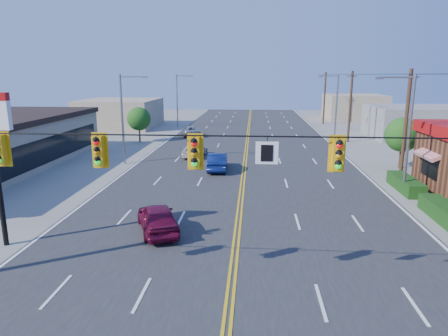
# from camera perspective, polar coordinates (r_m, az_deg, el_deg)

# --- Properties ---
(ground) EXTENTS (160.00, 160.00, 0.00)m
(ground) POSITION_cam_1_polar(r_m,az_deg,el_deg) (15.24, 0.86, -18.31)
(ground) COLOR gray
(ground) RESTS_ON ground
(road) EXTENTS (20.00, 120.00, 0.06)m
(road) POSITION_cam_1_polar(r_m,az_deg,el_deg) (33.92, 2.89, -0.34)
(road) COLOR #2D2D30
(road) RESTS_ON ground
(signal_span) EXTENTS (24.32, 0.34, 9.00)m
(signal_span) POSITION_cam_1_polar(r_m,az_deg,el_deg) (13.36, 0.42, -0.13)
(signal_span) COLOR #47301E
(signal_span) RESTS_ON ground
(streetlight_se) EXTENTS (2.55, 0.25, 8.00)m
(streetlight_se) POSITION_cam_1_polar(r_m,az_deg,el_deg) (28.99, 24.61, 5.17)
(streetlight_se) COLOR gray
(streetlight_se) RESTS_ON ground
(streetlight_ne) EXTENTS (2.55, 0.25, 8.00)m
(streetlight_ne) POSITION_cam_1_polar(r_m,az_deg,el_deg) (52.07, 15.58, 8.92)
(streetlight_ne) COLOR gray
(streetlight_ne) RESTS_ON ground
(streetlight_sw) EXTENTS (2.55, 0.25, 8.00)m
(streetlight_sw) POSITION_cam_1_polar(r_m,az_deg,el_deg) (36.99, -14.06, 7.46)
(streetlight_sw) COLOR gray
(streetlight_sw) RESTS_ON ground
(streetlight_nw) EXTENTS (2.55, 0.25, 8.00)m
(streetlight_nw) POSITION_cam_1_polar(r_m,az_deg,el_deg) (62.15, -6.54, 9.93)
(streetlight_nw) COLOR gray
(streetlight_nw) RESTS_ON ground
(utility_pole_near) EXTENTS (0.28, 0.28, 8.40)m
(utility_pole_near) POSITION_cam_1_polar(r_m,az_deg,el_deg) (33.24, 24.51, 5.51)
(utility_pole_near) COLOR #47301E
(utility_pole_near) RESTS_ON ground
(utility_pole_mid) EXTENTS (0.28, 0.28, 8.40)m
(utility_pole_mid) POSITION_cam_1_polar(r_m,az_deg,el_deg) (50.44, 17.57, 8.31)
(utility_pole_mid) COLOR #47301E
(utility_pole_mid) RESTS_ON ground
(utility_pole_far) EXTENTS (0.28, 0.28, 8.40)m
(utility_pole_far) POSITION_cam_1_polar(r_m,az_deg,el_deg) (68.05, 14.16, 9.64)
(utility_pole_far) COLOR #47301E
(utility_pole_far) RESTS_ON ground
(tree_kfc_rear) EXTENTS (2.94, 2.94, 4.41)m
(tree_kfc_rear) POSITION_cam_1_polar(r_m,az_deg,el_deg) (37.56, 24.14, 4.35)
(tree_kfc_rear) COLOR #47301E
(tree_kfc_rear) RESTS_ON ground
(tree_west) EXTENTS (2.80, 2.80, 4.20)m
(tree_west) POSITION_cam_1_polar(r_m,az_deg,el_deg) (49.22, -12.06, 6.88)
(tree_west) COLOR #47301E
(tree_west) RESTS_ON ground
(bld_east_mid) EXTENTS (12.00, 10.00, 4.00)m
(bld_east_mid) POSITION_cam_1_polar(r_m,az_deg,el_deg) (57.39, 26.13, 5.90)
(bld_east_mid) COLOR gray
(bld_east_mid) RESTS_ON ground
(bld_west_far) EXTENTS (11.00, 12.00, 4.20)m
(bld_west_far) POSITION_cam_1_polar(r_m,az_deg,el_deg) (64.68, -14.59, 7.58)
(bld_west_far) COLOR tan
(bld_west_far) RESTS_ON ground
(bld_east_far) EXTENTS (10.00, 10.00, 4.40)m
(bld_east_far) POSITION_cam_1_polar(r_m,az_deg,el_deg) (77.38, 18.10, 8.29)
(bld_east_far) COLOR tan
(bld_east_far) RESTS_ON ground
(car_magenta) EXTENTS (3.25, 4.67, 1.48)m
(car_magenta) POSITION_cam_1_polar(r_m,az_deg,el_deg) (20.94, -9.46, -7.18)
(car_magenta) COLOR maroon
(car_magenta) RESTS_ON ground
(car_blue) EXTENTS (1.72, 4.51, 1.47)m
(car_blue) POSITION_cam_1_polar(r_m,az_deg,el_deg) (33.79, -0.93, 0.84)
(car_blue) COLOR navy
(car_blue) RESTS_ON ground
(car_white) EXTENTS (2.35, 4.58, 1.27)m
(car_white) POSITION_cam_1_polar(r_m,az_deg,el_deg) (39.52, -4.22, 2.48)
(car_white) COLOR #B8B8B8
(car_white) RESTS_ON ground
(car_silver) EXTENTS (3.38, 5.10, 1.30)m
(car_silver) POSITION_cam_1_polar(r_m,az_deg,el_deg) (53.19, -4.82, 5.25)
(car_silver) COLOR #ADAEB3
(car_silver) RESTS_ON ground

